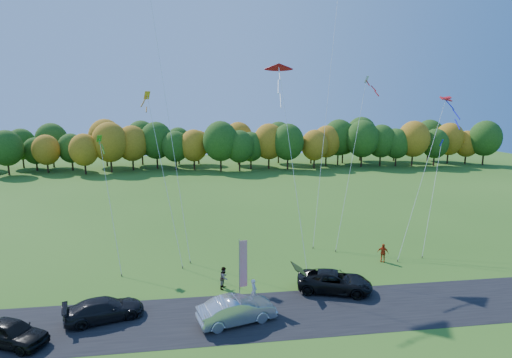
{
  "coord_description": "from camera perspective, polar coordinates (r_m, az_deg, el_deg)",
  "views": [
    {
      "loc": [
        -4.49,
        -27.27,
        13.27
      ],
      "look_at": [
        0.0,
        6.0,
        7.0
      ],
      "focal_mm": 28.0,
      "sensor_mm": 36.0,
      "label": 1
    }
  ],
  "objects": [
    {
      "name": "black_suv",
      "position": [
        30.19,
        11.16,
        -14.15
      ],
      "size": [
        5.82,
        3.96,
        1.48
      ],
      "primitive_type": "imported",
      "rotation": [
        0.0,
        0.0,
        1.26
      ],
      "color": "black",
      "rests_on": "ground"
    },
    {
      "name": "person_tailgate_a",
      "position": [
        28.07,
        -0.31,
        -15.7
      ],
      "size": [
        0.45,
        0.65,
        1.69
      ],
      "primitive_type": "imported",
      "rotation": [
        0.0,
        0.0,
        1.49
      ],
      "color": "silver",
      "rests_on": "ground"
    },
    {
      "name": "feather_flag",
      "position": [
        27.62,
        -1.94,
        -11.92
      ],
      "size": [
        0.57,
        0.18,
        4.41
      ],
      "color": "#999999",
      "rests_on": "ground"
    },
    {
      "name": "person_east",
      "position": [
        36.34,
        17.67,
        -10.01
      ],
      "size": [
        1.01,
        0.82,
        1.6
      ],
      "primitive_type": "imported",
      "rotation": [
        0.0,
        0.0,
        -0.54
      ],
      "color": "red",
      "rests_on": "ground"
    },
    {
      "name": "tree_line",
      "position": [
        83.45,
        -4.51,
        1.4
      ],
      "size": [
        116.0,
        12.0,
        10.0
      ],
      "primitive_type": null,
      "color": "#1E4711",
      "rests_on": "ground"
    },
    {
      "name": "ground",
      "position": [
        30.66,
        1.55,
        -15.07
      ],
      "size": [
        160.0,
        160.0,
        0.0
      ],
      "primitive_type": "plane",
      "color": "#305E19"
    },
    {
      "name": "asphalt_strip",
      "position": [
        27.16,
        2.98,
        -18.67
      ],
      "size": [
        90.0,
        6.0,
        0.01
      ],
      "primitive_type": "cube",
      "color": "black",
      "rests_on": "ground"
    },
    {
      "name": "dark_truck_a",
      "position": [
        27.89,
        -20.86,
        -16.98
      ],
      "size": [
        5.09,
        3.22,
        1.38
      ],
      "primitive_type": "imported",
      "rotation": [
        0.0,
        0.0,
        1.86
      ],
      "color": "black",
      "rests_on": "ground"
    },
    {
      "name": "person_tailgate_b",
      "position": [
        30.14,
        -4.58,
        -13.87
      ],
      "size": [
        0.89,
        0.98,
        1.63
      ],
      "primitive_type": "imported",
      "rotation": [
        0.0,
        0.0,
        1.15
      ],
      "color": "gray",
      "rests_on": "ground"
    },
    {
      "name": "kite_diamond_green",
      "position": [
        35.12,
        -20.17,
        -3.18
      ],
      "size": [
        2.82,
        6.07,
        10.96
      ],
      "color": "#4C3F33",
      "rests_on": "ground"
    },
    {
      "name": "kite_delta_red",
      "position": [
        34.18,
        4.94,
        4.15
      ],
      "size": [
        2.71,
        9.24,
        18.18
      ],
      "color": "#4C3F33",
      "rests_on": "ground"
    },
    {
      "name": "silver_sedan",
      "position": [
        25.93,
        -2.77,
        -18.18
      ],
      "size": [
        5.13,
        2.92,
        1.6
      ],
      "primitive_type": "imported",
      "rotation": [
        0.0,
        0.0,
        1.84
      ],
      "color": "#B6B7BC",
      "rests_on": "ground"
    },
    {
      "name": "kite_parafoil_rainbow",
      "position": [
        39.8,
        22.85,
        0.74
      ],
      "size": [
        8.92,
        7.21,
        14.36
      ],
      "color": "#4C3F33",
      "rests_on": "ground"
    },
    {
      "name": "kite_parafoil_orange",
      "position": [
        43.34,
        10.46,
        13.7
      ],
      "size": [
        8.13,
        13.97,
        31.89
      ],
      "color": "#4C3F33",
      "rests_on": "ground"
    },
    {
      "name": "kite_diamond_yellow",
      "position": [
        34.8,
        -13.0,
        0.2
      ],
      "size": [
        3.49,
        5.94,
        14.78
      ],
      "color": "#4C3F33",
      "rests_on": "ground"
    },
    {
      "name": "kite_delta_blue",
      "position": [
        38.19,
        -12.95,
        12.1
      ],
      "size": [
        5.56,
        12.09,
        29.86
      ],
      "color": "#4C3F33",
      "rests_on": "ground"
    },
    {
      "name": "kite_diamond_white",
      "position": [
        39.2,
        13.53,
        2.54
      ],
      "size": [
        5.13,
        6.23,
        16.43
      ],
      "color": "#4C3F33",
      "rests_on": "ground"
    },
    {
      "name": "kite_diamond_blue_low",
      "position": [
        40.15,
        23.88,
        -2.36
      ],
      "size": [
        4.5,
        5.27,
        10.28
      ],
      "color": "#4C3F33",
      "rests_on": "ground"
    },
    {
      "name": "dark_truck_b",
      "position": [
        27.56,
        -31.6,
        -18.19
      ],
      "size": [
        4.56,
        3.26,
        1.44
      ],
      "primitive_type": "imported",
      "rotation": [
        0.0,
        0.0,
        1.16
      ],
      "color": "black",
      "rests_on": "ground"
    }
  ]
}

